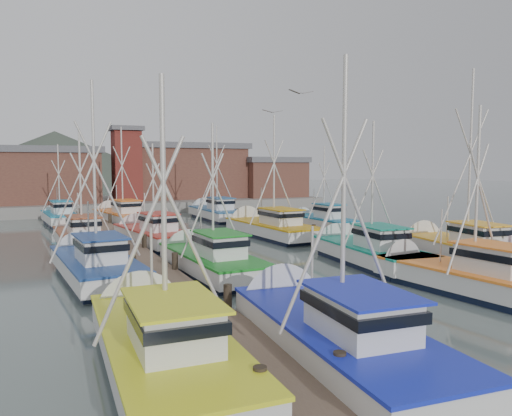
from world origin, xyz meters
name	(u,v)px	position (x,y,z in m)	size (l,w,h in m)	color
ground	(269,260)	(0.00, 0.00, 0.00)	(260.00, 260.00, 0.00)	#485652
dock_left	(131,254)	(-7.00, 4.04, 0.21)	(2.30, 46.00, 1.50)	brown
dock_right	(333,239)	(7.00, 4.04, 0.21)	(2.30, 46.00, 1.50)	brown
quay	(138,204)	(0.00, 37.00, 0.60)	(44.00, 16.00, 1.20)	gray
shed_left	(41,174)	(-11.00, 35.00, 4.34)	(12.72, 8.48, 6.20)	brown
shed_center	(185,170)	(6.00, 37.00, 4.69)	(14.84, 9.54, 6.90)	brown
shed_right	(272,177)	(17.00, 34.00, 3.84)	(8.48, 6.36, 5.20)	brown
lookout_tower	(127,163)	(-2.00, 33.00, 5.55)	(3.60, 3.60, 8.50)	maroon
distant_hills	(27,185)	(-12.76, 122.59, 0.00)	(175.00, 140.00, 42.00)	#3E463A
boat_0	(328,331)	(-4.62, -13.38, 0.68)	(3.81, 9.98, 9.16)	#0F1933
boat_1	(459,276)	(4.34, -9.71, 0.68)	(3.79, 9.30, 8.59)	#0F1933
boat_2	(160,341)	(-9.21, -12.23, 0.68)	(3.59, 9.66, 8.49)	#0F1933
boat_4	(208,260)	(-4.28, -1.87, 0.68)	(3.34, 9.14, 8.18)	#0F1933
boat_5	(364,251)	(4.41, -2.96, 0.68)	(3.66, 9.34, 8.50)	#0F1933
boat_6	(94,264)	(-9.60, -0.59, 0.69)	(4.12, 9.68, 10.08)	#0F1933
boat_7	(458,247)	(10.05, -4.25, 0.69)	(4.52, 9.50, 11.46)	#0F1933
boat_8	(150,234)	(-4.84, 8.56, 0.68)	(4.01, 9.28, 7.58)	#0F1933
boat_9	(268,227)	(4.12, 8.48, 0.68)	(4.07, 10.45, 10.00)	#0F1933
boat_10	(81,238)	(-9.34, 8.71, 0.68)	(3.52, 9.12, 8.43)	#0F1933
boat_11	(319,222)	(9.64, 10.13, 0.68)	(3.06, 8.00, 7.51)	#0F1933
boat_12	(121,216)	(-4.63, 21.93, 0.68)	(4.34, 9.76, 9.65)	#0F1933
boat_13	(214,212)	(4.43, 21.40, 0.68)	(4.02, 9.55, 10.02)	#0F1933
boat_14	(59,217)	(-9.88, 23.10, 0.68)	(3.17, 8.00, 7.78)	#0F1933
gull_near	(301,93)	(1.13, -1.60, 9.27)	(1.55, 0.64, 0.24)	gray
gull_far	(272,112)	(3.44, 6.49, 9.12)	(1.54, 0.60, 0.24)	gray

